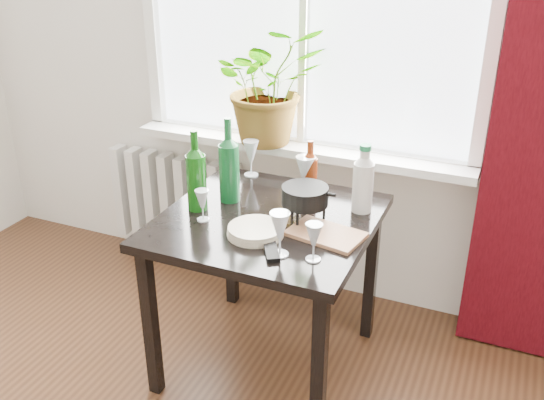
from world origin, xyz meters
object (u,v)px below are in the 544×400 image
at_px(wineglass_front_right, 280,234).
at_px(cutting_board, 326,234).
at_px(wine_bottle_left, 196,170).
at_px(tv_remote, 271,250).
at_px(wineglass_back_center, 305,177).
at_px(potted_plant, 269,85).
at_px(table, 268,237).
at_px(cleaning_bottle, 363,178).
at_px(wine_bottle_right, 229,159).
at_px(wineglass_front_left, 202,205).
at_px(radiator, 176,201).
at_px(plate_stack, 255,231).
at_px(wineglass_back_left, 251,158).
at_px(fondue_pot, 305,203).
at_px(bottle_amber, 310,170).
at_px(wineglass_far_right, 314,242).

bearing_deg(wineglass_front_right, cutting_board, 62.01).
relative_size(wineglass_front_right, cutting_board, 0.62).
distance_m(wine_bottle_left, tv_remote, 0.50).
xyz_separation_m(wineglass_back_center, tv_remote, (0.05, -0.48, -0.09)).
distance_m(wineglass_front_right, tv_remote, 0.09).
xyz_separation_m(wine_bottle_left, tv_remote, (0.43, -0.21, -0.17)).
distance_m(potted_plant, wineglass_back_center, 0.55).
xyz_separation_m(table, wineglass_back_center, (0.08, 0.23, 0.19)).
height_order(cleaning_bottle, wineglass_front_right, cleaning_bottle).
bearing_deg(wine_bottle_right, wine_bottle_left, -123.06).
height_order(cleaning_bottle, wineglass_front_left, cleaning_bottle).
distance_m(wine_bottle_left, wineglass_back_center, 0.47).
bearing_deg(table, cleaning_bottle, 32.56).
distance_m(table, wineglass_front_left, 0.31).
height_order(radiator, cutting_board, cutting_board).
distance_m(wine_bottle_right, cleaning_bottle, 0.57).
xyz_separation_m(wine_bottle_left, plate_stack, (0.32, -0.11, -0.16)).
bearing_deg(wineglass_back_left, fondue_pot, -40.21).
distance_m(cleaning_bottle, wineglass_back_center, 0.26).
xyz_separation_m(wineglass_front_right, tv_remote, (-0.04, 0.01, -0.08)).
bearing_deg(wine_bottle_left, bottle_amber, 35.52).
bearing_deg(wineglass_front_left, wineglass_back_left, 92.22).
xyz_separation_m(cleaning_bottle, cutting_board, (-0.06, -0.27, -0.14)).
distance_m(wineglass_far_right, fondue_pot, 0.32).
bearing_deg(cutting_board, wineglass_front_left, -171.77).
bearing_deg(radiator, fondue_pot, -30.65).
height_order(wineglass_back_center, plate_stack, wineglass_back_center).
distance_m(fondue_pot, tv_remote, 0.30).
bearing_deg(cleaning_bottle, plate_stack, -130.78).
relative_size(potted_plant, wineglass_back_center, 2.82).
bearing_deg(wineglass_back_center, tv_remote, -84.45).
xyz_separation_m(potted_plant, wine_bottle_left, (-0.06, -0.61, -0.21)).
bearing_deg(plate_stack, bottle_amber, 79.23).
xyz_separation_m(table, cutting_board, (0.27, -0.05, 0.10)).
xyz_separation_m(wineglass_back_center, plate_stack, (-0.06, -0.38, -0.08)).
distance_m(bottle_amber, wineglass_back_center, 0.04).
bearing_deg(cutting_board, wine_bottle_right, 163.50).
relative_size(wine_bottle_right, wineglass_far_right, 2.53).
bearing_deg(radiator, wineglass_front_right, -41.29).
bearing_deg(tv_remote, wine_bottle_left, 123.58).
relative_size(wineglass_back_center, wineglass_front_left, 1.49).
bearing_deg(bottle_amber, wine_bottle_left, -144.48).
xyz_separation_m(wine_bottle_right, cutting_board, (0.49, -0.14, -0.18)).
distance_m(table, wineglass_front_right, 0.35).
height_order(potted_plant, cleaning_bottle, potted_plant).
bearing_deg(wineglass_front_right, cleaning_bottle, 69.86).
bearing_deg(wineglass_front_left, cleaning_bottle, 31.09).
bearing_deg(cleaning_bottle, wineglass_back_center, 176.75).
relative_size(bottle_amber, wineglass_front_right, 1.55).
bearing_deg(potted_plant, wineglass_back_left, -91.88).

